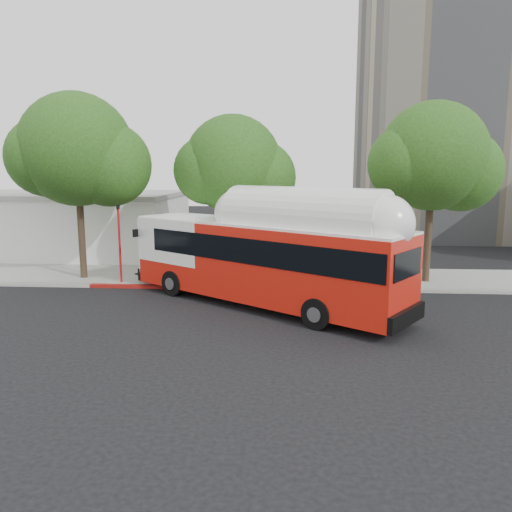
{
  "coord_description": "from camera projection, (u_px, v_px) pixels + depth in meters",
  "views": [
    {
      "loc": [
        1.91,
        -19.92,
        5.84
      ],
      "look_at": [
        0.39,
        3.0,
        1.84
      ],
      "focal_mm": 35.0,
      "sensor_mm": 36.0,
      "label": 1
    }
  ],
  "objects": [
    {
      "name": "curb_strip",
      "position": [
        249.0,
        288.0,
        24.53
      ],
      "size": [
        60.0,
        0.3,
        0.15
      ],
      "primitive_type": "cube",
      "color": "gray",
      "rests_on": "ground"
    },
    {
      "name": "street_tree_right",
      "position": [
        441.0,
        161.0,
        24.78
      ],
      "size": [
        6.21,
        5.4,
        9.18
      ],
      "color": "#2D2116",
      "rests_on": "ground"
    },
    {
      "name": "ground",
      "position": [
        242.0,
        312.0,
        20.71
      ],
      "size": [
        120.0,
        120.0,
        0.0
      ],
      "primitive_type": "plane",
      "color": "black",
      "rests_on": "ground"
    },
    {
      "name": "street_tree_mid",
      "position": [
        241.0,
        168.0,
        25.69
      ],
      "size": [
        5.75,
        5.0,
        8.62
      ],
      "color": "#2D2116",
      "rests_on": "ground"
    },
    {
      "name": "transit_bus",
      "position": [
        263.0,
        262.0,
        21.35
      ],
      "size": [
        12.81,
        10.07,
        4.14
      ],
      "rotation": [
        0.0,
        0.0,
        -0.62
      ],
      "color": "red",
      "rests_on": "ground"
    },
    {
      "name": "red_curb_segment",
      "position": [
        189.0,
        287.0,
        24.72
      ],
      "size": [
        10.0,
        0.32,
        0.16
      ],
      "primitive_type": "cube",
      "color": "maroon",
      "rests_on": "ground"
    },
    {
      "name": "signal_pole",
      "position": [
        120.0,
        244.0,
        25.14
      ],
      "size": [
        0.12,
        0.39,
        4.11
      ],
      "color": "red",
      "rests_on": "ground"
    },
    {
      "name": "sidewalk",
      "position": [
        253.0,
        277.0,
        27.08
      ],
      "size": [
        60.0,
        5.0,
        0.15
      ],
      "primitive_type": "cube",
      "color": "gray",
      "rests_on": "ground"
    },
    {
      "name": "low_commercial_bldg",
      "position": [
        62.0,
        223.0,
        35.01
      ],
      "size": [
        16.2,
        10.2,
        4.25
      ],
      "color": "silver",
      "rests_on": "ground"
    },
    {
      "name": "street_tree_left",
      "position": [
        86.0,
        154.0,
        25.59
      ],
      "size": [
        6.67,
        5.8,
        9.74
      ],
      "color": "#2D2116",
      "rests_on": "ground"
    },
    {
      "name": "apartment_tower",
      "position": [
        473.0,
        34.0,
        44.03
      ],
      "size": [
        18.0,
        18.0,
        37.0
      ],
      "color": "gray",
      "rests_on": "ground"
    }
  ]
}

